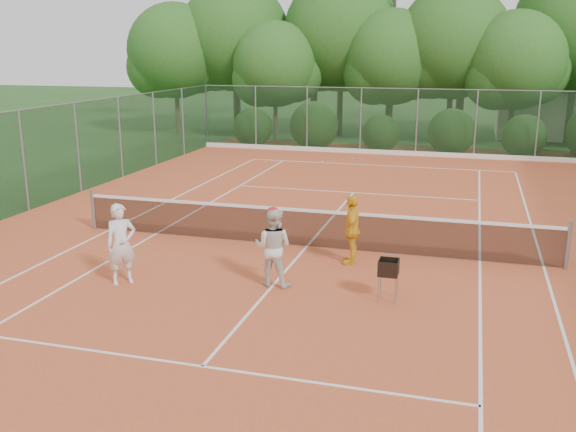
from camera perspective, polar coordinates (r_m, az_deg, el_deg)
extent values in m
plane|color=#224518|center=(15.83, 1.65, -2.83)|extent=(120.00, 120.00, 0.00)
cube|color=#C6562D|center=(15.83, 1.65, -2.80)|extent=(18.00, 36.00, 0.02)
cube|color=beige|center=(39.12, 24.02, 8.63)|extent=(8.00, 5.00, 3.00)
cylinder|color=gray|center=(18.03, -16.92, 0.59)|extent=(0.10, 0.10, 1.10)
cylinder|color=gray|center=(15.38, 23.64, -2.41)|extent=(0.10, 0.10, 1.10)
cube|color=black|center=(15.70, 1.67, -1.16)|extent=(11.87, 0.03, 0.86)
cube|color=white|center=(15.58, 1.68, 0.49)|extent=(11.87, 0.04, 0.07)
imported|color=silver|center=(13.62, -14.61, -2.42)|extent=(0.73, 0.71, 1.69)
imported|color=silver|center=(13.08, -1.33, -2.79)|extent=(0.82, 0.65, 1.63)
ellipsoid|color=red|center=(12.87, -1.35, 0.51)|extent=(0.22, 0.22, 0.14)
imported|color=yellow|center=(14.50, 5.71, -1.20)|extent=(0.45, 0.95, 1.58)
cylinder|color=gray|center=(12.47, 8.02, -6.51)|extent=(0.02, 0.02, 0.52)
cylinder|color=gray|center=(12.74, 9.68, -6.12)|extent=(0.02, 0.02, 0.52)
cube|color=black|center=(12.46, 8.93, -4.53)|extent=(0.36, 0.36, 0.31)
sphere|color=#CFD832|center=(27.70, 3.02, 4.86)|extent=(0.07, 0.07, 0.07)
sphere|color=#D3E234|center=(28.55, 5.77, 5.09)|extent=(0.07, 0.07, 0.07)
sphere|color=#B8CF30|center=(25.93, 11.24, 3.92)|extent=(0.07, 0.07, 0.07)
cube|color=white|center=(27.19, 7.94, 4.49)|extent=(11.03, 0.06, 0.01)
cube|color=white|center=(17.93, -15.58, -1.20)|extent=(0.06, 23.77, 0.01)
cube|color=white|center=(15.48, 21.78, -4.24)|extent=(0.06, 23.77, 0.01)
cube|color=white|center=(17.27, -11.68, -1.57)|extent=(0.06, 23.77, 0.01)
cube|color=white|center=(15.38, 16.68, -3.90)|extent=(0.06, 23.77, 0.01)
cube|color=white|center=(21.88, 5.85, 2.08)|extent=(8.23, 0.06, 0.01)
cube|color=white|center=(10.20, -7.60, -13.11)|extent=(8.23, 0.06, 0.01)
cube|color=white|center=(15.83, 1.65, -2.75)|extent=(0.06, 12.80, 0.01)
cube|color=#19381E|center=(30.04, 8.92, 8.29)|extent=(18.00, 0.02, 3.00)
cylinder|color=gray|center=(32.42, -7.25, 8.80)|extent=(0.07, 0.07, 3.00)
cylinder|color=gray|center=(32.42, -7.25, 8.80)|extent=(0.07, 0.07, 3.00)
cylinder|color=brown|center=(37.46, -9.83, 10.03)|extent=(0.26, 0.26, 3.75)
sphere|color=#29561C|center=(37.35, -10.02, 14.27)|extent=(5.25, 5.25, 5.25)
cylinder|color=brown|center=(37.63, -4.65, 10.71)|extent=(0.30, 0.30, 4.40)
sphere|color=#29561C|center=(37.55, -4.76, 15.67)|extent=(6.16, 6.16, 6.16)
cylinder|color=brown|center=(34.82, -1.12, 9.45)|extent=(0.22, 0.22, 3.20)
sphere|color=#29561C|center=(34.69, -1.14, 13.34)|extent=(4.48, 4.48, 4.48)
cylinder|color=brown|center=(36.45, 4.65, 10.66)|extent=(0.31, 0.31, 4.50)
sphere|color=#29561C|center=(36.37, 4.76, 15.90)|extent=(6.30, 6.30, 6.30)
cylinder|color=brown|center=(34.53, 9.08, 9.47)|extent=(0.24, 0.24, 3.50)
sphere|color=#29561C|center=(34.40, 9.25, 13.77)|extent=(4.90, 4.90, 4.90)
cylinder|color=brown|center=(34.76, 14.18, 9.75)|extent=(0.28, 0.28, 4.10)
sphere|color=#29561C|center=(34.66, 14.50, 14.74)|extent=(5.74, 5.74, 5.74)
cylinder|color=brown|center=(33.62, 19.23, 8.63)|extent=(0.23, 0.23, 3.40)
sphere|color=#29561C|center=(33.48, 19.59, 12.91)|extent=(4.76, 4.76, 4.76)
cylinder|color=brown|center=(36.53, 23.87, 9.61)|extent=(0.32, 0.32, 4.65)
cone|color=brown|center=(39.16, -4.70, 17.15)|extent=(0.44, 0.44, 13.00)
cone|color=brown|center=(36.70, 2.38, 15.80)|extent=(0.44, 0.44, 11.00)
cone|color=brown|center=(35.14, 15.37, 14.54)|extent=(0.44, 0.44, 10.00)
cone|color=brown|center=(37.30, 21.91, 15.55)|extent=(0.44, 0.44, 12.00)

